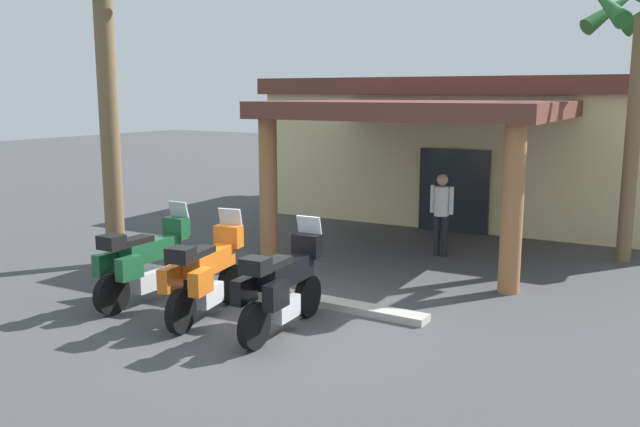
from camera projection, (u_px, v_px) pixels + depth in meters
name	position (u px, v px, depth m)	size (l,w,h in m)	color
ground_plane	(272.00, 319.00, 10.56)	(80.00, 80.00, 0.00)	#424244
motel_building	(484.00, 146.00, 19.09)	(11.91, 11.29, 3.89)	beige
motorcycle_green	(145.00, 262.00, 11.28)	(0.71, 2.21, 1.61)	black
motorcycle_orange	(206.00, 274.00, 10.51)	(0.90, 2.19, 1.61)	black
motorcycle_black	(282.00, 286.00, 9.86)	(0.73, 2.21, 1.61)	black
pedestrian	(442.00, 208.00, 14.47)	(0.53, 0.32, 1.78)	black
palm_tree_near_portico	(640.00, 47.00, 13.43)	(2.27, 2.44, 5.85)	brown
palm_tree_roadside	(105.00, 23.00, 13.14)	(2.45, 2.46, 6.67)	brown
curb_strip	(263.00, 290.00, 11.86)	(6.17, 0.36, 0.12)	#ADA89E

